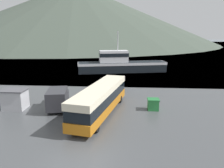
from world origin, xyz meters
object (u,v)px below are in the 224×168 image
tour_bus (101,98)px  storage_bin (153,104)px  fishing_boat (120,64)px  dock_kiosk (15,99)px  delivery_van (58,98)px

tour_bus → storage_bin: 6.32m
fishing_boat → storage_bin: size_ratio=14.99×
storage_bin → dock_kiosk: dock_kiosk is taller
delivery_van → fishing_boat: (6.50, 25.13, 0.52)m
delivery_van → storage_bin: (11.31, 0.32, -0.60)m
tour_bus → delivery_van: tour_bus is taller
tour_bus → fishing_boat: bearing=99.1°
delivery_van → dock_kiosk: delivery_van is taller
fishing_boat → storage_bin: fishing_boat is taller
tour_bus → storage_bin: bearing=27.7°
tour_bus → delivery_van: bearing=176.8°
tour_bus → fishing_boat: size_ratio=0.64×
storage_bin → dock_kiosk: bearing=-177.2°
tour_bus → dock_kiosk: (-10.40, 0.92, -0.60)m
fishing_boat → tour_bus: bearing=-14.8°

